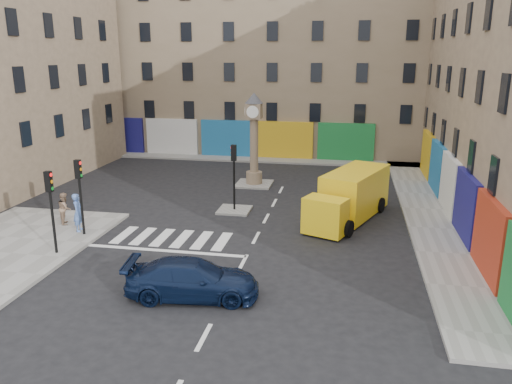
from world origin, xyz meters
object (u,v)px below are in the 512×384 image
(clock_pillar, at_px, (254,133))
(traffic_light_left_near, at_px, (51,199))
(pedestrian_tan, at_px, (65,208))
(pedestrian_blue, at_px, (78,212))
(traffic_light_left_far, at_px, (80,185))
(traffic_light_island, at_px, (234,167))
(yellow_van, at_px, (350,196))
(navy_sedan, at_px, (192,279))

(clock_pillar, bearing_deg, traffic_light_left_near, -114.55)
(pedestrian_tan, bearing_deg, clock_pillar, -64.21)
(clock_pillar, xyz_separation_m, pedestrian_blue, (-6.76, -11.00, -2.44))
(traffic_light_left_near, relative_size, traffic_light_left_far, 1.00)
(traffic_light_left_far, height_order, traffic_light_island, traffic_light_left_far)
(clock_pillar, xyz_separation_m, yellow_van, (6.43, -6.14, -2.28))
(traffic_light_left_far, distance_m, traffic_light_island, 8.30)
(clock_pillar, height_order, yellow_van, clock_pillar)
(traffic_light_left_far, relative_size, yellow_van, 0.51)
(yellow_van, bearing_deg, navy_sedan, -96.67)
(traffic_light_left_far, xyz_separation_m, pedestrian_blue, (-0.46, 0.40, -1.52))
(traffic_light_island, xyz_separation_m, pedestrian_blue, (-6.76, -5.00, -1.49))
(traffic_light_left_near, distance_m, pedestrian_tan, 4.39)
(clock_pillar, relative_size, pedestrian_tan, 3.71)
(traffic_light_island, distance_m, navy_sedan, 10.62)
(clock_pillar, bearing_deg, pedestrian_blue, -121.57)
(traffic_light_island, xyz_separation_m, clock_pillar, (0.00, 6.00, 0.96))
(pedestrian_blue, bearing_deg, navy_sedan, -137.48)
(traffic_light_left_near, xyz_separation_m, traffic_light_island, (6.30, 7.80, -0.03))
(traffic_light_left_far, distance_m, pedestrian_tan, 2.70)
(traffic_light_island, bearing_deg, traffic_light_left_near, -128.93)
(traffic_light_island, xyz_separation_m, pedestrian_tan, (-8.01, -4.11, -1.62))
(traffic_light_left_near, bearing_deg, yellow_van, 31.00)
(pedestrian_tan, bearing_deg, traffic_light_island, -88.63)
(navy_sedan, bearing_deg, traffic_light_left_near, 62.55)
(traffic_light_left_near, bearing_deg, pedestrian_tan, 114.91)
(clock_pillar, bearing_deg, yellow_van, -43.70)
(pedestrian_blue, bearing_deg, traffic_light_island, -65.43)
(pedestrian_blue, relative_size, pedestrian_tan, 1.16)
(traffic_light_left_near, distance_m, traffic_light_island, 10.03)
(yellow_van, bearing_deg, traffic_light_left_near, -127.06)
(clock_pillar, bearing_deg, pedestrian_tan, -128.40)
(navy_sedan, relative_size, pedestrian_tan, 2.96)
(clock_pillar, relative_size, pedestrian_blue, 3.19)
(clock_pillar, height_order, navy_sedan, clock_pillar)
(yellow_van, distance_m, pedestrian_blue, 14.05)
(traffic_light_island, relative_size, pedestrian_blue, 1.94)
(pedestrian_blue, bearing_deg, traffic_light_left_near, 177.34)
(pedestrian_blue, height_order, pedestrian_tan, pedestrian_blue)
(navy_sedan, height_order, pedestrian_tan, pedestrian_tan)
(traffic_light_left_near, height_order, yellow_van, traffic_light_left_near)
(traffic_light_left_far, bearing_deg, clock_pillar, 61.06)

